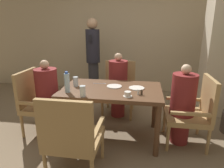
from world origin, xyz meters
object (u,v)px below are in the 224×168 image
object	(u,v)px
teacup_with_saucer	(128,94)
chair_far_side	(119,87)
diner_in_far_chair	(118,85)
chair_left_side	(39,100)
chair_near_corner	(72,135)
standing_host	(93,57)
chair_right_side	(194,110)
plate_main_right	(114,86)
plate_main_left	(137,88)
glass_tall_near	(76,81)
glass_tall_mid	(83,91)
diner_in_right_chair	(182,104)
water_bottle	(67,83)
diner_in_left_chair	(48,96)

from	to	relation	value
teacup_with_saucer	chair_far_side	bearing A→B (deg)	102.19
diner_in_far_chair	chair_left_side	bearing A→B (deg)	-147.60
teacup_with_saucer	chair_near_corner	bearing A→B (deg)	-132.37
teacup_with_saucer	standing_host	bearing A→B (deg)	116.26
chair_right_side	plate_main_right	xyz separation A→B (m)	(-1.08, 0.08, 0.25)
chair_near_corner	plate_main_left	distance (m)	1.12
glass_tall_near	standing_host	bearing A→B (deg)	94.81
chair_right_side	plate_main_left	distance (m)	0.81
chair_far_side	glass_tall_mid	xyz separation A→B (m)	(-0.29, -1.22, 0.31)
teacup_with_saucer	diner_in_right_chair	bearing A→B (deg)	21.96
diner_in_far_chair	plate_main_left	bearing A→B (deg)	-62.26
teacup_with_saucer	chair_right_side	bearing A→B (deg)	18.37
chair_far_side	water_bottle	distance (m)	1.28
standing_host	plate_main_left	world-z (taller)	standing_host
chair_left_side	diner_in_left_chair	distance (m)	0.17
diner_in_right_chair	glass_tall_mid	size ratio (longest dim) A/B	8.17
diner_in_far_chair	plate_main_left	size ratio (longest dim) A/B	5.29
standing_host	plate_main_left	distance (m)	1.77
chair_right_side	chair_near_corner	xyz separation A→B (m)	(-1.38, -0.85, 0.00)
standing_host	glass_tall_mid	world-z (taller)	standing_host
chair_left_side	chair_right_side	size ratio (longest dim) A/B	1.00
diner_in_left_chair	glass_tall_near	world-z (taller)	diner_in_left_chair
chair_near_corner	standing_host	distance (m)	2.44
chair_right_side	diner_in_right_chair	size ratio (longest dim) A/B	0.85
plate_main_left	teacup_with_saucer	size ratio (longest dim) A/B	1.91
diner_in_right_chair	plate_main_right	xyz separation A→B (m)	(-0.93, 0.08, 0.18)
chair_left_side	diner_in_far_chair	xyz separation A→B (m)	(1.11, 0.70, 0.09)
diner_in_right_chair	plate_main_left	world-z (taller)	diner_in_right_chair
diner_in_left_chair	standing_host	xyz separation A→B (m)	(0.31, 1.52, 0.35)
diner_in_left_chair	teacup_with_saucer	xyz separation A→B (m)	(1.20, -0.29, 0.20)
plate_main_right	glass_tall_near	distance (m)	0.55
chair_far_side	diner_in_far_chair	xyz separation A→B (m)	(-0.00, -0.15, 0.09)
plate_main_left	glass_tall_near	bearing A→B (deg)	-178.11
diner_in_far_chair	teacup_with_saucer	xyz separation A→B (m)	(0.25, -0.99, 0.19)
plate_main_left	diner_in_left_chair	bearing A→B (deg)	-177.63
diner_in_far_chair	glass_tall_mid	distance (m)	1.13
chair_far_side	chair_right_side	size ratio (longest dim) A/B	1.00
diner_in_left_chair	plate_main_left	world-z (taller)	diner_in_left_chair
glass_tall_mid	chair_right_side	bearing A→B (deg)	14.70
chair_near_corner	glass_tall_mid	xyz separation A→B (m)	(-0.02, 0.49, 0.31)
plate_main_right	standing_host	bearing A→B (deg)	115.00
diner_in_far_chair	diner_in_right_chair	world-z (taller)	diner_in_far_chair
standing_host	chair_far_side	bearing A→B (deg)	-45.97
diner_in_left_chair	diner_in_right_chair	world-z (taller)	same
chair_far_side	teacup_with_saucer	size ratio (longest dim) A/B	8.44
chair_right_side	standing_host	bearing A→B (deg)	139.03
glass_tall_mid	chair_near_corner	bearing A→B (deg)	-87.33
plate_main_left	water_bottle	xyz separation A→B (m)	(-0.88, -0.30, 0.12)
diner_in_left_chair	water_bottle	size ratio (longest dim) A/B	4.02
diner_in_left_chair	water_bottle	world-z (taller)	diner_in_left_chair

